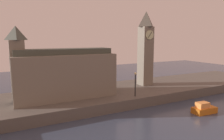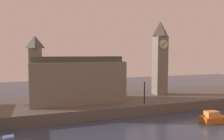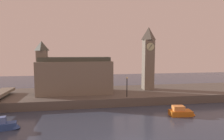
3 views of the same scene
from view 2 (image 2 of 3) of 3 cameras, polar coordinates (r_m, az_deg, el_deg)
far_embankment at (r=37.24m, az=1.46°, el=-8.43°), size 70.00×12.00×1.50m
clock_tower at (r=40.84m, az=12.23°, el=3.31°), size 2.32×2.36×13.15m
parliament_hall at (r=34.40m, az=-9.40°, el=-2.46°), size 14.08×5.11×10.00m
streetlamp at (r=33.36m, az=8.34°, el=-4.76°), size 0.36×0.36×3.57m
boat_patrol_orange at (r=32.62m, az=25.04°, el=-11.11°), size 4.05×1.79×1.53m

